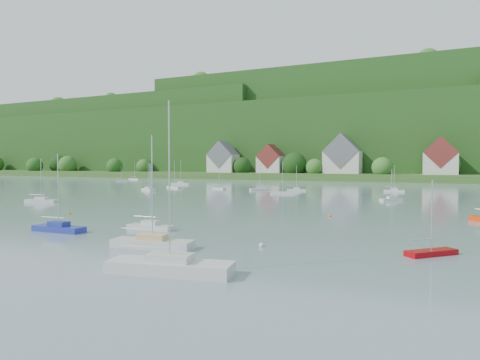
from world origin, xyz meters
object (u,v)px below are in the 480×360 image
(near_sailboat_3, at_px, (151,226))
(near_sailboat_1, at_px, (59,228))
(near_sailboat_2, at_px, (153,242))
(near_sailboat_6, at_px, (41,200))
(near_sailboat_4, at_px, (170,266))
(near_sailboat_7, at_px, (431,252))

(near_sailboat_3, bearing_deg, near_sailboat_1, -148.56)
(near_sailboat_2, height_order, near_sailboat_3, near_sailboat_2)
(near_sailboat_1, relative_size, near_sailboat_6, 1.02)
(near_sailboat_1, xyz_separation_m, near_sailboat_6, (-30.61, 23.74, -0.00))
(near_sailboat_2, xyz_separation_m, near_sailboat_3, (-6.36, 8.34, -0.07))
(near_sailboat_2, height_order, near_sailboat_4, near_sailboat_4)
(near_sailboat_2, relative_size, near_sailboat_6, 1.18)
(near_sailboat_4, relative_size, near_sailboat_7, 1.90)
(near_sailboat_1, relative_size, near_sailboat_7, 1.39)
(near_sailboat_2, xyz_separation_m, near_sailboat_7, (22.30, 6.81, -0.19))
(near_sailboat_2, xyz_separation_m, near_sailboat_4, (6.29, -6.68, 0.05))
(near_sailboat_1, distance_m, near_sailboat_6, 38.74)
(near_sailboat_3, bearing_deg, near_sailboat_6, 153.71)
(near_sailboat_1, height_order, near_sailboat_3, near_sailboat_1)
(near_sailboat_1, distance_m, near_sailboat_2, 14.98)
(near_sailboat_1, distance_m, near_sailboat_7, 37.14)
(near_sailboat_1, height_order, near_sailboat_2, near_sailboat_2)
(near_sailboat_2, bearing_deg, near_sailboat_7, 8.32)
(near_sailboat_3, relative_size, near_sailboat_7, 1.22)
(near_sailboat_4, height_order, near_sailboat_7, near_sailboat_4)
(near_sailboat_1, distance_m, near_sailboat_3, 9.81)
(near_sailboat_3, relative_size, near_sailboat_6, 0.89)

